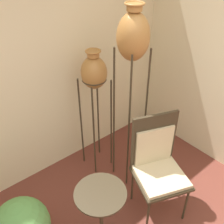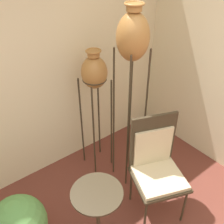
{
  "view_description": "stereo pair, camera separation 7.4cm",
  "coord_description": "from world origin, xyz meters",
  "px_view_note": "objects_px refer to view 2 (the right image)",
  "views": [
    {
      "loc": [
        -0.76,
        -0.44,
        2.54
      ],
      "look_at": [
        0.81,
        1.43,
        0.88
      ],
      "focal_mm": 42.0,
      "sensor_mm": 36.0,
      "label": 1
    },
    {
      "loc": [
        -0.7,
        -0.49,
        2.54
      ],
      "look_at": [
        0.81,
        1.43,
        0.88
      ],
      "focal_mm": 42.0,
      "sensor_mm": 36.0,
      "label": 2
    }
  ],
  "objects_px": {
    "vase_stand_medium": "(94,75)",
    "vase_stand_tall": "(133,42)",
    "side_table": "(98,207)",
    "chair": "(156,163)"
  },
  "relations": [
    {
      "from": "vase_stand_tall",
      "to": "side_table",
      "type": "relative_size",
      "value": 2.83
    },
    {
      "from": "vase_stand_medium",
      "to": "side_table",
      "type": "distance_m",
      "value": 1.34
    },
    {
      "from": "chair",
      "to": "side_table",
      "type": "distance_m",
      "value": 0.74
    },
    {
      "from": "vase_stand_medium",
      "to": "chair",
      "type": "xyz_separation_m",
      "value": [
        0.1,
        -0.91,
        -0.66
      ]
    },
    {
      "from": "vase_stand_tall",
      "to": "chair",
      "type": "distance_m",
      "value": 1.22
    },
    {
      "from": "vase_stand_medium",
      "to": "vase_stand_tall",
      "type": "bearing_deg",
      "value": -66.59
    },
    {
      "from": "vase_stand_medium",
      "to": "chair",
      "type": "distance_m",
      "value": 1.13
    },
    {
      "from": "vase_stand_medium",
      "to": "side_table",
      "type": "bearing_deg",
      "value": -125.08
    },
    {
      "from": "vase_stand_medium",
      "to": "side_table",
      "type": "relative_size",
      "value": 2.15
    },
    {
      "from": "chair",
      "to": "vase_stand_medium",
      "type": "bearing_deg",
      "value": 117.7
    }
  ]
}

